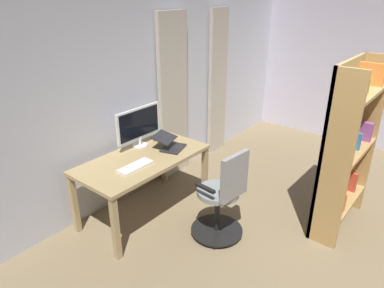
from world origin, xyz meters
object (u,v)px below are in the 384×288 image
Objects in this scene: desk at (143,164)px; computer_monitor at (139,124)px; laptop at (170,144)px; bookshelf at (344,147)px; computer_mouse at (167,136)px; computer_keyboard at (135,166)px; mug_tea at (158,137)px; office_chair at (223,198)px.

desk is 0.48m from computer_monitor.
bookshelf is at bearing 99.12° from laptop.
computer_keyboard is at bearing 20.67° from computer_mouse.
bookshelf is (-1.23, 1.75, 0.27)m from desk.
computer_keyboard is 0.59m from laptop.
mug_tea is (-0.08, -0.28, -0.01)m from laptop.
computer_monitor is at bearing -11.78° from mug_tea.
mug_tea is at bearing 83.71° from office_chair.
mug_tea is (-0.45, -0.21, 0.13)m from desk.
computer_monitor is 0.35× the size of bookshelf.
bookshelf is at bearing 111.67° from mug_tea.
bookshelf reaches higher than computer_mouse.
computer_monitor is 1.61× the size of computer_keyboard.
mug_tea is (0.14, -0.02, 0.03)m from computer_mouse.
bookshelf is at bearing 125.14° from desk.
mug_tea is (-0.25, 0.05, -0.22)m from computer_monitor.
computer_monitor reaches higher than mug_tea.
computer_keyboard is (0.43, -0.81, 0.27)m from office_chair.
bookshelf reaches higher than desk.
office_chair is 1.20m from mug_tea.
desk is 0.52m from mug_tea.
computer_monitor is 2.25m from bookshelf.
desk is 14.85× the size of computer_mouse.
bookshelf is (-1.02, 2.01, -0.08)m from computer_monitor.
computer_keyboard is at bearing -13.59° from laptop.
desk is 3.75× the size of computer_keyboard.
laptop reaches higher than computer_keyboard.
computer_keyboard is at bearing 26.02° from mug_tea.
computer_monitor is 0.33m from mug_tea.
mug_tea is 0.07× the size of bookshelf.
office_chair is 0.96m from computer_keyboard.
computer_keyboard is at bearing 28.88° from desk.
laptop is (-0.37, 0.07, 0.14)m from desk.
laptop reaches higher than desk.
computer_keyboard is 0.86m from computer_mouse.
mug_tea reaches higher than desk.
mug_tea reaches higher than computer_mouse.
computer_monitor is 0.47m from computer_mouse.
computer_mouse is 0.77× the size of mug_tea.
computer_monitor is 1.58× the size of laptop.
computer_mouse is (-0.81, -0.30, 0.01)m from computer_keyboard.
office_chair is 7.83× the size of mug_tea.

